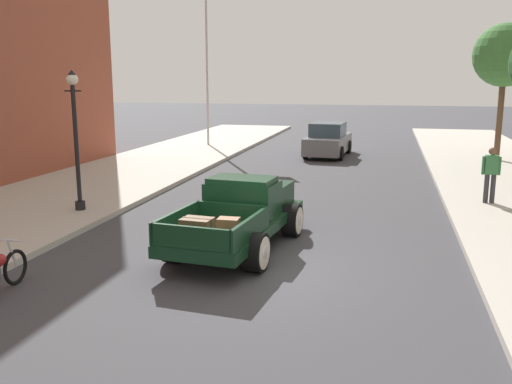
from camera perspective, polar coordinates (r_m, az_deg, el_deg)
The scene contains 7 objects.
ground_plane at distance 11.36m, azimuth -1.56°, elevation -7.91°, with size 140.00×140.00×0.00m, color #3D3D42.
hotrod_truck_dark_green at distance 12.75m, azimuth -1.50°, elevation -2.18°, with size 2.50×5.05×1.58m.
car_background_grey at distance 27.65m, azimuth 7.37°, elevation 5.24°, with size 2.10×4.41×1.65m.
pedestrian_sidewalk_right at distance 17.77m, azimuth 22.87°, elevation 1.93°, with size 0.53×0.22×1.65m.
street_lamp_near at distance 16.12m, azimuth -17.96°, elevation 6.04°, with size 0.50×0.32×3.85m.
flagpole at distance 30.98m, azimuth -4.66°, elevation 15.24°, with size 1.74×0.16×9.16m.
street_tree_third at distance 27.21m, azimuth 24.09°, elevation 12.58°, with size 2.74×2.74×5.97m.
Camera 1 is at (2.76, -10.34, 3.79)m, focal length 39.17 mm.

